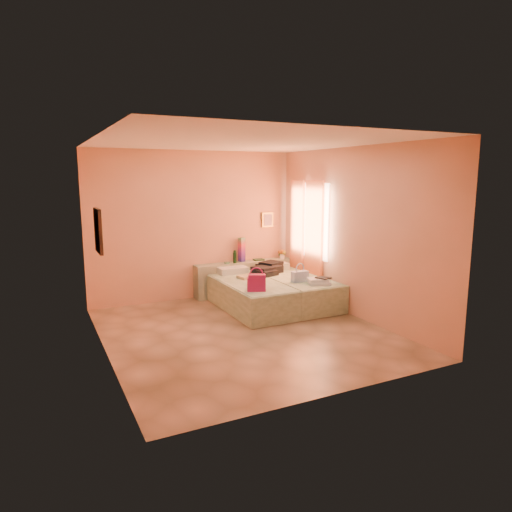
{
  "coord_description": "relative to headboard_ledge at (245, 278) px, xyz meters",
  "views": [
    {
      "loc": [
        -2.76,
        -5.98,
        2.31
      ],
      "look_at": [
        0.61,
        0.85,
        0.99
      ],
      "focal_mm": 32.0,
      "sensor_mm": 36.0,
      "label": 1
    }
  ],
  "objects": [
    {
      "name": "sandal_pair",
      "position": [
        0.66,
        -1.78,
        0.29
      ],
      "size": [
        0.23,
        0.26,
        0.02
      ],
      "primitive_type": "cube",
      "rotation": [
        0.0,
        0.0,
        0.37
      ],
      "color": "black",
      "rests_on": "towel_stack"
    },
    {
      "name": "green_book",
      "position": [
        0.31,
        -0.01,
        0.34
      ],
      "size": [
        0.2,
        0.15,
        0.03
      ],
      "primitive_type": "cube",
      "rotation": [
        0.0,
        0.0,
        -0.01
      ],
      "color": "#294D32",
      "rests_on": "headboard_ledge"
    },
    {
      "name": "blue_handbag",
      "position": [
        0.4,
        -1.44,
        0.27
      ],
      "size": [
        0.3,
        0.13,
        0.19
      ],
      "primitive_type": "cube",
      "rotation": [
        0.0,
        0.0,
        0.01
      ],
      "color": "#4463A4",
      "rests_on": "bed_right"
    },
    {
      "name": "small_dish",
      "position": [
        -0.39,
        -0.04,
        0.34
      ],
      "size": [
        0.15,
        0.15,
        0.03
      ],
      "primitive_type": "cylinder",
      "rotation": [
        0.0,
        0.0,
        -0.36
      ],
      "color": "#4D8D60",
      "rests_on": "headboard_ledge"
    },
    {
      "name": "headboard_ledge",
      "position": [
        0.0,
        0.0,
        0.0
      ],
      "size": [
        2.05,
        0.3,
        0.65
      ],
      "primitive_type": "cube",
      "color": "#969E81",
      "rests_on": "ground"
    },
    {
      "name": "magenta_handbag",
      "position": [
        -0.57,
        -1.68,
        0.31
      ],
      "size": [
        0.33,
        0.26,
        0.28
      ],
      "primitive_type": "cube",
      "rotation": [
        0.0,
        0.0,
        -0.39
      ],
      "color": "#A21451",
      "rests_on": "bed_left"
    },
    {
      "name": "towel_stack",
      "position": [
        0.6,
        -1.74,
        0.23
      ],
      "size": [
        0.44,
        0.41,
        0.1
      ],
      "primitive_type": "cube",
      "rotation": [
        0.0,
        0.0,
        -0.37
      ],
      "color": "white",
      "rests_on": "bed_right"
    },
    {
      "name": "flower_vase",
      "position": [
        0.83,
        -0.05,
        0.44
      ],
      "size": [
        0.22,
        0.22,
        0.23
      ],
      "primitive_type": "cube",
      "rotation": [
        0.0,
        0.0,
        -0.32
      ],
      "color": "white",
      "rests_on": "headboard_ledge"
    },
    {
      "name": "clothes_pile",
      "position": [
        0.28,
        -0.53,
        0.26
      ],
      "size": [
        0.71,
        0.71,
        0.17
      ],
      "primitive_type": "cube",
      "rotation": [
        0.0,
        0.0,
        0.31
      ],
      "color": "black",
      "rests_on": "bed_right"
    },
    {
      "name": "bed_right",
      "position": [
        0.52,
        -1.05,
        -0.08
      ],
      "size": [
        0.91,
        2.0,
        0.5
      ],
      "primitive_type": "cube",
      "rotation": [
        0.0,
        0.0,
        0.0
      ],
      "color": "beige",
      "rests_on": "ground"
    },
    {
      "name": "bed_left",
      "position": [
        -0.38,
        -1.05,
        -0.08
      ],
      "size": [
        0.91,
        2.0,
        0.5
      ],
      "primitive_type": "cube",
      "rotation": [
        0.0,
        0.0,
        0.0
      ],
      "color": "beige",
      "rests_on": "ground"
    },
    {
      "name": "water_bottle",
      "position": [
        -0.24,
        -0.06,
        0.45
      ],
      "size": [
        0.07,
        0.07,
        0.24
      ],
      "primitive_type": "cylinder",
      "rotation": [
        0.0,
        0.0,
        -0.1
      ],
      "color": "#123318",
      "rests_on": "headboard_ledge"
    },
    {
      "name": "room_walls",
      "position": [
        -0.77,
        -1.53,
        1.46
      ],
      "size": [
        4.02,
        4.51,
        2.81
      ],
      "color": "#EAA37D",
      "rests_on": "ground"
    },
    {
      "name": "ground",
      "position": [
        -0.98,
        -2.1,
        -0.33
      ],
      "size": [
        4.5,
        4.5,
        0.0
      ],
      "primitive_type": "plane",
      "color": "tan",
      "rests_on": "ground"
    },
    {
      "name": "khaki_garment",
      "position": [
        -0.31,
        -0.78,
        0.2
      ],
      "size": [
        0.35,
        0.3,
        0.05
      ],
      "primitive_type": "cube",
      "rotation": [
        0.0,
        0.0,
        0.19
      ],
      "color": "tan",
      "rests_on": "bed_left"
    },
    {
      "name": "rainbow_box",
      "position": [
        -0.04,
        0.05,
        0.56
      ],
      "size": [
        0.13,
        0.13,
        0.48
      ],
      "primitive_type": "cube",
      "rotation": [
        0.0,
        0.0,
        0.28
      ],
      "color": "#A21451",
      "rests_on": "headboard_ledge"
    }
  ]
}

